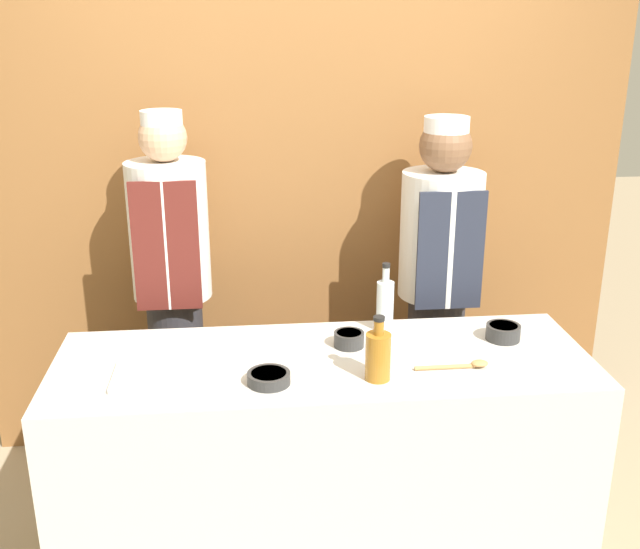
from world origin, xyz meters
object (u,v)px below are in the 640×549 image
Objects in this scene: sauce_bowl_green at (269,377)px; bottle_amber at (378,355)px; sauce_bowl_brown at (503,331)px; chef_right at (438,285)px; sauce_bowl_yellow at (349,338)px; bottle_clear at (385,304)px; cutting_board at (164,374)px; chef_left at (173,289)px; wooden_spoon at (463,365)px.

bottle_amber reaches higher than sauce_bowl_green.
sauce_bowl_brown is 0.58m from chef_right.
sauce_bowl_yellow is at bearing -130.71° from chef_right.
sauce_bowl_green is at bearing -138.92° from bottle_clear.
cutting_board is at bearing 166.54° from sauce_bowl_green.
bottle_clear is at bearing -26.25° from chef_left.
chef_right is at bearing 49.29° from sauce_bowl_yellow.
bottle_clear is 0.55m from chef_right.
chef_right is (0.43, 0.85, -0.07)m from bottle_amber.
sauce_bowl_yellow is at bearing 15.53° from cutting_board.
sauce_bowl_brown reaches higher than sauce_bowl_yellow.
bottle_amber reaches higher than sauce_bowl_brown.
wooden_spoon is at bearing -98.04° from chef_right.
wooden_spoon is 0.16× the size of chef_left.
chef_left is (-1.08, 0.80, 0.04)m from wooden_spoon.
sauce_bowl_green is 0.96m from sauce_bowl_brown.
bottle_clear is at bearing 162.35° from sauce_bowl_brown.
bottle_clear is 0.16× the size of chef_left.
sauce_bowl_yellow reaches higher than sauce_bowl_green.
cutting_board is at bearing -87.68° from chef_left.
sauce_bowl_green is 0.93m from chef_left.
bottle_amber is 0.88× the size of wooden_spoon.
cutting_board is 0.20× the size of chef_left.
chef_left reaches higher than sauce_bowl_yellow.
sauce_bowl_brown is (0.60, 0.00, 0.00)m from sauce_bowl_yellow.
chef_left is (-0.03, 0.76, 0.04)m from cutting_board.
sauce_bowl_brown is 0.08× the size of chef_right.
cutting_board is 0.90m from bottle_clear.
cutting_board is at bearing -171.55° from sauce_bowl_brown.
chef_left reaches higher than bottle_amber.
bottle_amber is 1.14m from chef_left.
sauce_bowl_brown is at bearing -17.65° from bottle_clear.
bottle_amber is (0.06, -0.28, 0.06)m from sauce_bowl_yellow.
chef_left reaches higher than cutting_board.
chef_left is at bearing 92.32° from cutting_board.
sauce_bowl_yellow is at bearing 102.44° from bottle_amber.
cutting_board is at bearing -146.96° from chef_right.
sauce_bowl_green is 0.64× the size of bottle_amber.
sauce_bowl_green is at bearing -13.46° from cutting_board.
sauce_bowl_yellow is 0.91m from chef_left.
sauce_bowl_green is 1.16m from chef_right.
cutting_board is (-1.28, -0.19, -0.02)m from sauce_bowl_brown.
cutting_board is 1.31× the size of wooden_spoon.
chef_left reaches higher than sauce_bowl_brown.
sauce_bowl_yellow is 0.60m from sauce_bowl_brown.
chef_left is (-0.70, 0.57, 0.02)m from sauce_bowl_yellow.
sauce_bowl_green is at bearing -138.96° from sauce_bowl_yellow.
wooden_spoon is (1.05, -0.04, 0.00)m from cutting_board.
sauce_bowl_brown is at bearing 45.79° from wooden_spoon.
sauce_bowl_yellow is at bearing 41.04° from sauce_bowl_green.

